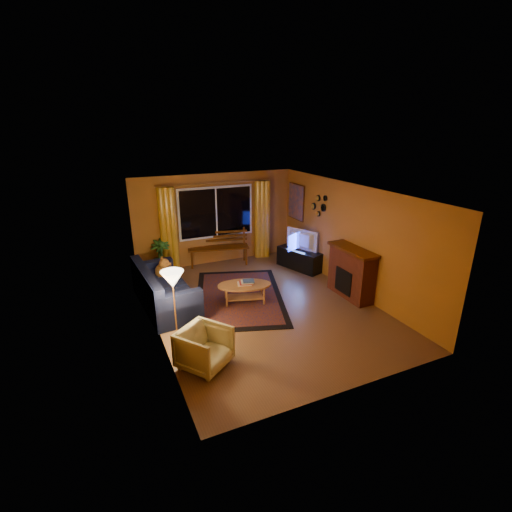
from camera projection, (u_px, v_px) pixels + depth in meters
name	position (u px, v px, depth m)	size (l,w,h in m)	color
floor	(262.00, 306.00, 8.10)	(4.50, 6.00, 0.02)	brown
ceiling	(262.00, 191.00, 7.25)	(4.50, 6.00, 0.02)	white
wall_back	(216.00, 219.00, 10.26)	(4.50, 0.02, 2.50)	#B97129
wall_left	(151.00, 268.00, 6.80)	(0.02, 6.00, 2.50)	#B97129
wall_right	(350.00, 238.00, 8.55)	(0.02, 6.00, 2.50)	#B97129
window	(216.00, 212.00, 10.13)	(2.00, 0.02, 1.30)	black
curtain_rod	(216.00, 183.00, 9.82)	(0.03, 0.03, 3.20)	#BF8C3F
curtain_left	(168.00, 230.00, 9.67)	(0.36, 0.36, 2.24)	gold
curtain_right	(262.00, 220.00, 10.71)	(0.36, 0.36, 2.24)	gold
bench	(219.00, 256.00, 10.36)	(1.66, 0.49, 0.50)	#471F04
potted_plant	(161.00, 257.00, 9.67)	(0.52, 0.52, 0.92)	#235B1E
sofa	(165.00, 287.00, 7.94)	(0.94, 2.20, 0.89)	black
dog	(162.00, 270.00, 8.31)	(0.29, 0.40, 0.43)	#A26427
armchair	(204.00, 346.00, 5.96)	(0.73, 0.68, 0.75)	beige
floor_lamp	(175.00, 308.00, 6.54)	(0.23, 0.23, 1.37)	#BF8C3F
rug	(239.00, 296.00, 8.50)	(1.93, 3.05, 0.02)	#702803
coffee_table	(245.00, 293.00, 8.19)	(1.18, 1.18, 0.43)	#B6743B
tv_console	(299.00, 259.00, 10.06)	(0.43, 1.29, 0.54)	black
television	(300.00, 240.00, 9.87)	(0.96, 0.13, 0.55)	black
fireplace	(351.00, 274.00, 8.36)	(0.40, 1.20, 1.10)	maroon
mirror_cluster	(319.00, 204.00, 9.46)	(0.06, 0.60, 0.56)	black
painting	(296.00, 202.00, 10.50)	(0.04, 0.76, 0.96)	#C6632D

